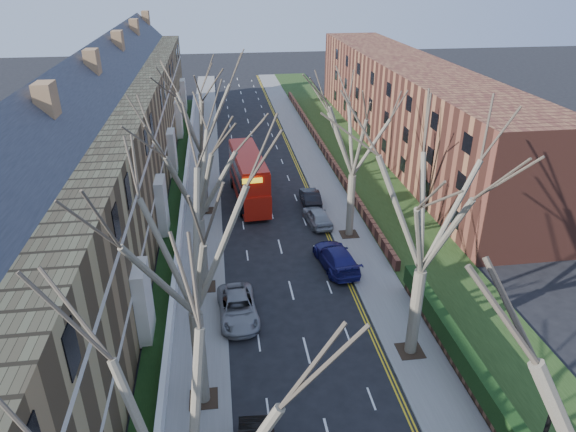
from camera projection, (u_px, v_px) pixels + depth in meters
name	position (u px, v px, depth m)	size (l,w,h in m)	color
pavement_left	(204.00, 168.00, 54.82)	(3.00, 102.00, 0.12)	slate
pavement_right	(314.00, 163.00, 56.31)	(3.00, 102.00, 0.12)	slate
terrace_left	(109.00, 145.00, 44.35)	(9.70, 78.00, 13.60)	olive
flats_right	(406.00, 106.00, 59.13)	(13.97, 54.00, 10.00)	brown
wall_hedge_right	(501.00, 418.00, 23.12)	(0.70, 24.00, 1.80)	brown
front_wall_left	(184.00, 193.00, 47.25)	(0.30, 78.00, 1.00)	white
grass_verge_right	(354.00, 160.00, 56.83)	(6.00, 102.00, 0.06)	#1B3212
tree_left_mid	(187.00, 231.00, 21.32)	(10.50, 10.50, 14.71)	brown
tree_left_far	(194.00, 158.00, 30.36)	(10.15, 10.15, 14.22)	brown
tree_left_dist	(198.00, 104.00, 40.90)	(10.50, 10.50, 14.71)	brown
tree_right_mid	(431.00, 197.00, 24.52)	(10.50, 10.50, 14.71)	brown
tree_right_far	(356.00, 123.00, 37.11)	(10.15, 10.15, 14.22)	brown
double_decker_bus	(249.00, 178.00, 46.54)	(3.23, 10.49, 4.35)	#AC170C
car_left_far	(238.00, 308.00, 31.30)	(2.31, 5.01, 1.39)	gray
car_right_near	(336.00, 257.00, 36.58)	(2.20, 5.40, 1.57)	navy
car_right_mid	(317.00, 216.00, 42.73)	(1.70, 4.23, 1.44)	#979B9F
car_right_far	(310.00, 197.00, 46.21)	(1.51, 4.33, 1.43)	black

